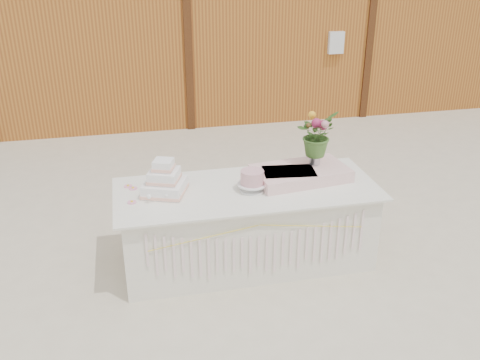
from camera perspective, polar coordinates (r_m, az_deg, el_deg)
ground at (r=5.24m, az=0.71°, el=-8.52°), size 80.00×80.00×0.00m
barn at (r=10.39m, az=-7.18°, el=17.80°), size 12.60×4.60×3.30m
cake_table at (r=5.04m, az=0.75°, el=-4.85°), size 2.40×1.00×0.77m
wedding_cake at (r=4.78m, az=-8.06°, el=-0.23°), size 0.46×0.46×0.32m
pink_cake_stand at (r=4.79m, az=1.31°, el=0.05°), size 0.27×0.27×0.19m
satin_runner at (r=5.07m, az=6.46°, el=0.71°), size 0.93×0.61×0.11m
flower_vase at (r=5.13m, az=7.98°, el=2.44°), size 0.10×0.10×0.14m
bouquet at (r=5.03m, az=8.17°, el=5.39°), size 0.50×0.50×0.42m
loose_flowers at (r=4.84m, az=-11.51°, el=-1.44°), size 0.19×0.39×0.02m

